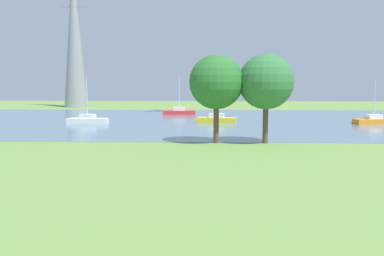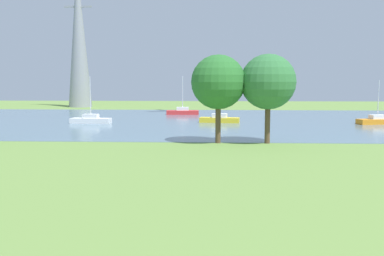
# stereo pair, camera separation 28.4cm
# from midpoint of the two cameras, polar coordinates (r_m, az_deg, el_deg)

# --- Properties ---
(ground_plane) EXTENTS (160.00, 160.00, 0.00)m
(ground_plane) POSITION_cam_midpoint_polar(r_m,az_deg,el_deg) (29.69, 3.67, -4.04)
(ground_plane) COLOR olive
(water_surface) EXTENTS (140.00, 40.00, 0.02)m
(water_surface) POSITION_cam_midpoint_polar(r_m,az_deg,el_deg) (57.46, 3.27, 0.93)
(water_surface) COLOR slate
(water_surface) RESTS_ON ground
(sailboat_yellow) EXTENTS (4.96, 2.14, 5.97)m
(sailboat_yellow) POSITION_cam_midpoint_polar(r_m,az_deg,el_deg) (54.98, 3.65, 1.15)
(sailboat_yellow) COLOR yellow
(sailboat_yellow) RESTS_ON water_surface
(sailboat_red) EXTENTS (4.86, 1.71, 5.75)m
(sailboat_red) POSITION_cam_midpoint_polar(r_m,az_deg,el_deg) (67.43, -1.07, 2.09)
(sailboat_red) COLOR red
(sailboat_red) RESTS_ON water_surface
(sailboat_white) EXTENTS (4.90, 1.86, 5.62)m
(sailboat_white) POSITION_cam_midpoint_polar(r_m,az_deg,el_deg) (55.32, -12.56, 1.05)
(sailboat_white) COLOR white
(sailboat_white) RESTS_ON water_surface
(sailboat_orange) EXTENTS (5.02, 2.67, 5.15)m
(sailboat_orange) POSITION_cam_midpoint_polar(r_m,az_deg,el_deg) (57.33, 22.56, 0.89)
(sailboat_orange) COLOR orange
(sailboat_orange) RESTS_ON water_surface
(tree_mid_shore) EXTENTS (4.48, 4.48, 7.29)m
(tree_mid_shore) POSITION_cam_midpoint_polar(r_m,az_deg,el_deg) (37.10, 3.57, 5.81)
(tree_mid_shore) COLOR brown
(tree_mid_shore) RESTS_ON ground
(tree_west_near) EXTENTS (4.54, 4.54, 7.34)m
(tree_west_near) POSITION_cam_midpoint_polar(r_m,az_deg,el_deg) (37.39, 9.85, 5.76)
(tree_west_near) COLOR brown
(tree_west_near) RESTS_ON ground
(electricity_pylon) EXTENTS (6.40, 4.40, 27.26)m
(electricity_pylon) POSITION_cam_midpoint_polar(r_m,az_deg,el_deg) (89.08, -14.07, 11.41)
(electricity_pylon) COLOR gray
(electricity_pylon) RESTS_ON ground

